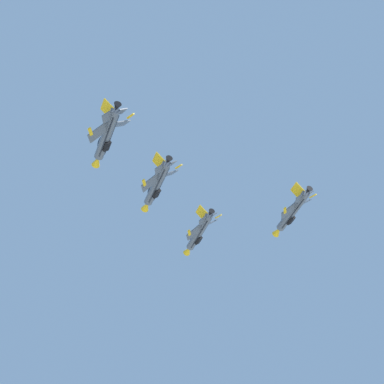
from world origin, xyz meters
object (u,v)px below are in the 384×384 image
(fighter_jet_left_wing, at_px, (157,184))
(fighter_jet_right_wing, at_px, (292,212))
(fighter_jet_left_outer, at_px, (106,135))
(fighter_jet_lead, at_px, (199,232))

(fighter_jet_left_wing, distance_m, fighter_jet_right_wing, 29.60)
(fighter_jet_right_wing, relative_size, fighter_jet_left_outer, 1.00)
(fighter_jet_left_wing, relative_size, fighter_jet_left_outer, 1.00)
(fighter_jet_lead, xyz_separation_m, fighter_jet_right_wing, (13.56, -16.28, -1.18))
(fighter_jet_lead, bearing_deg, fighter_jet_right_wing, -43.52)
(fighter_jet_lead, height_order, fighter_jet_left_outer, fighter_jet_lead)
(fighter_jet_lead, bearing_deg, fighter_jet_left_outer, -137.40)
(fighter_jet_right_wing, bearing_deg, fighter_jet_left_wing, 179.29)
(fighter_jet_lead, distance_m, fighter_jet_left_wing, 20.25)
(fighter_jet_lead, distance_m, fighter_jet_left_outer, 36.83)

